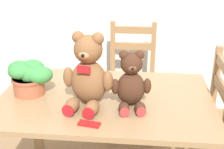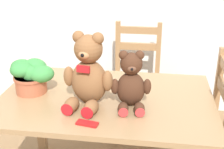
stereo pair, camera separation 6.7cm
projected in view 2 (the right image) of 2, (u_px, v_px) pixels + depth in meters
dining_table at (106, 111)px, 1.88m from camera, size 1.25×0.83×0.70m
wooden_chair_behind at (136, 81)px, 2.67m from camera, size 0.39×0.45×0.93m
teddy_bear_left at (88, 74)px, 1.70m from camera, size 0.29×0.30×0.41m
teddy_bear_right at (131, 83)px, 1.69m from camera, size 0.22×0.23×0.32m
potted_plant at (31, 74)px, 1.87m from camera, size 0.28×0.23×0.19m
chocolate_bar at (87, 123)px, 1.55m from camera, size 0.12×0.06×0.01m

